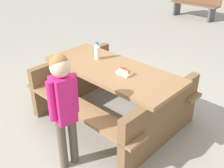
# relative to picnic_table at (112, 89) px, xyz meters

# --- Properties ---
(ground_plane) EXTENTS (30.00, 30.00, 0.00)m
(ground_plane) POSITION_rel_picnic_table_xyz_m (0.00, 0.00, -0.44)
(ground_plane) COLOR gray
(ground_plane) RESTS_ON ground
(picnic_table) EXTENTS (2.02, 1.69, 0.75)m
(picnic_table) POSITION_rel_picnic_table_xyz_m (0.00, 0.00, 0.00)
(picnic_table) COLOR olive
(picnic_table) RESTS_ON ground
(soda_bottle) EXTENTS (0.08, 0.08, 0.23)m
(soda_bottle) POSITION_rel_picnic_table_xyz_m (-0.32, 0.14, 0.41)
(soda_bottle) COLOR silver
(soda_bottle) RESTS_ON picnic_table
(hotdog_tray) EXTENTS (0.20, 0.14, 0.08)m
(hotdog_tray) POSITION_rel_picnic_table_xyz_m (0.22, -0.07, 0.34)
(hotdog_tray) COLOR white
(hotdog_tray) RESTS_ON picnic_table
(child_in_coat) EXTENTS (0.23, 0.30, 1.27)m
(child_in_coat) POSITION_rel_picnic_table_xyz_m (0.08, -0.96, 0.37)
(child_in_coat) COLOR brown
(child_in_coat) RESTS_ON ground
(park_bench_mid) EXTENTS (1.55, 0.69, 0.85)m
(park_bench_mid) POSITION_rel_picnic_table_xyz_m (-0.80, 5.92, 0.00)
(park_bench_mid) COLOR brown
(park_bench_mid) RESTS_ON ground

